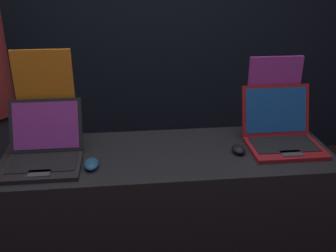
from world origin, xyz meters
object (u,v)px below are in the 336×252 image
Objects in this scene: promo_stand_front at (46,101)px; promo_stand_back at (273,97)px; laptop_front at (44,150)px; mouse_back at (239,149)px; laptop_back at (281,133)px; mouse_front at (91,164)px.

promo_stand_front reaches higher than promo_stand_back.
laptop_front is 3.90× the size of mouse_back.
laptop_back reaches higher than mouse_back.
mouse_back is at bearing -0.67° from laptop_front.
laptop_front is at bearing 179.33° from mouse_back.
promo_stand_back reaches higher than mouse_front.
promo_stand_back is (0.25, 0.25, 0.19)m from mouse_back.
mouse_front is 0.75m from mouse_back.
laptop_back is 0.22m from promo_stand_back.
promo_stand_back is at bearing 10.97° from laptop_front.
mouse_front is 1.06m from promo_stand_back.
promo_stand_front is 1.17× the size of promo_stand_back.
promo_stand_front is at bearing 173.78° from laptop_back.
laptop_back is at bearing 16.73° from mouse_back.
promo_stand_back is at bearing 90.00° from laptop_back.
laptop_front is 0.86× the size of promo_stand_back.
promo_stand_back reaches higher than laptop_back.
mouse_front is at bearing -50.77° from promo_stand_front.
laptop_front is at bearing 159.77° from mouse_front.
promo_stand_front reaches higher than mouse_back.
laptop_front is 0.25m from mouse_front.
promo_stand_front reaches higher than laptop_back.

